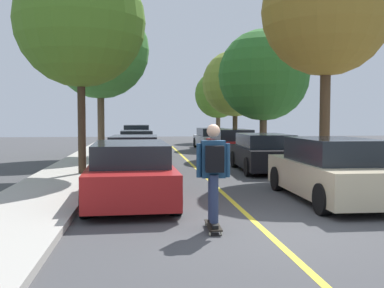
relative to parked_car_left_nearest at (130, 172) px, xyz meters
name	(u,v)px	position (x,y,z in m)	size (l,w,h in m)	color
ground	(265,231)	(2.35, -3.07, -0.68)	(80.00, 80.00, 0.00)	#424244
center_line	(223,193)	(2.35, 0.93, -0.68)	(0.12, 39.20, 0.01)	gold
parked_car_left_nearest	(130,172)	(0.00, 0.00, 0.00)	(2.09, 4.73, 1.37)	maroon
parked_car_left_near	(134,154)	(0.00, 5.77, -0.04)	(2.08, 4.53, 1.30)	maroon
parked_car_left_far	(136,144)	(0.00, 12.67, -0.04)	(1.98, 4.54, 1.31)	#38383D
parked_car_left_farthest	(137,137)	(0.00, 18.92, 0.05)	(1.91, 4.47, 1.49)	navy
parked_car_right_nearest	(332,171)	(4.70, -0.42, 0.02)	(1.93, 4.53, 1.47)	#BCAD89
parked_car_right_near	(264,153)	(4.70, 5.51, 0.00)	(2.06, 4.26, 1.36)	black
parked_car_right_far	(231,143)	(4.70, 11.60, 0.01)	(1.97, 4.48, 1.38)	maroon
parked_car_right_farthest	(212,139)	(4.70, 17.64, -0.04)	(1.98, 4.63, 1.30)	#B7B7BC
street_tree_left_nearest	(80,22)	(-1.66, 4.49, 4.32)	(4.17, 4.17, 6.96)	#3D2D1E
street_tree_left_near	(100,50)	(-1.66, 11.74, 4.50)	(4.66, 4.66, 7.38)	brown
street_tree_right_nearest	(326,11)	(6.36, 4.05, 4.77)	(4.28, 4.28, 7.47)	#4C3823
street_tree_right_near	(264,75)	(6.36, 11.75, 3.38)	(4.54, 4.54, 6.21)	brown
street_tree_right_far	(235,83)	(6.36, 18.64, 3.49)	(4.30, 4.30, 6.19)	#3D2D1E
street_tree_right_farthest	(218,95)	(6.36, 25.19, 3.09)	(3.72, 3.72, 5.51)	brown
skateboard	(213,225)	(1.48, -2.93, -0.60)	(0.25, 0.85, 0.10)	black
skateboarder	(213,168)	(1.47, -2.96, 0.40)	(0.58, 0.70, 1.73)	black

